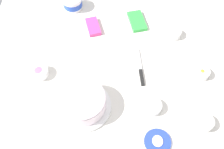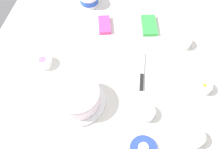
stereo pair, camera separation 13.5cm
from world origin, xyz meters
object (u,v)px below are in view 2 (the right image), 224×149
at_px(frosting_tub_lid, 143,148).
at_px(candy_box_upper, 149,25).
at_px(frosted_cake, 77,97).
at_px(sprinkle_bowl_orange, 204,87).
at_px(spreading_knife, 142,74).
at_px(candy_box_lower, 104,25).
at_px(sprinkle_bowl_pink, 43,61).
at_px(paper_napkin, 206,62).
at_px(sprinkle_bowl_green, 195,138).
at_px(sprinkle_bowl_yellow, 183,42).
at_px(sprinkle_bowl_blue, 145,113).

height_order(frosting_tub_lid, candy_box_upper, candy_box_upper).
bearing_deg(frosted_cake, sprinkle_bowl_orange, -71.78).
xyz_separation_m(frosted_cake, sprinkle_bowl_orange, (0.19, -0.59, -0.03)).
height_order(spreading_knife, candy_box_lower, candy_box_lower).
bearing_deg(sprinkle_bowl_pink, candy_box_upper, -53.34).
bearing_deg(candy_box_lower, paper_napkin, -120.10).
bearing_deg(paper_napkin, frosting_tub_lid, 153.74).
relative_size(spreading_knife, sprinkle_bowl_pink, 2.52).
relative_size(spreading_knife, sprinkle_bowl_green, 2.80).
bearing_deg(frosted_cake, sprinkle_bowl_pink, 53.17).
bearing_deg(spreading_knife, frosting_tub_lid, -170.73).
xyz_separation_m(frosting_tub_lid, paper_napkin, (0.52, -0.26, -0.00)).
height_order(sprinkle_bowl_pink, candy_box_lower, sprinkle_bowl_pink).
relative_size(sprinkle_bowl_pink, sprinkle_bowl_yellow, 1.09).
relative_size(sprinkle_bowl_pink, candy_box_upper, 0.61).
bearing_deg(sprinkle_bowl_orange, sprinkle_bowl_yellow, 23.60).
xyz_separation_m(frosting_tub_lid, sprinkle_bowl_green, (0.09, -0.21, 0.01)).
distance_m(sprinkle_bowl_blue, sprinkle_bowl_orange, 0.33).
xyz_separation_m(sprinkle_bowl_pink, sprinkle_bowl_blue, (-0.18, -0.56, -0.00)).
bearing_deg(sprinkle_bowl_orange, sprinkle_bowl_green, 173.10).
height_order(sprinkle_bowl_yellow, candy_box_upper, sprinkle_bowl_yellow).
bearing_deg(paper_napkin, sprinkle_bowl_yellow, 52.33).
distance_m(sprinkle_bowl_blue, candy_box_upper, 0.56).
xyz_separation_m(spreading_knife, candy_box_lower, (0.29, 0.26, 0.01)).
bearing_deg(sprinkle_bowl_blue, sprinkle_bowl_pink, 72.26).
height_order(frosted_cake, sprinkle_bowl_orange, frosted_cake).
xyz_separation_m(frosted_cake, candy_box_lower, (0.51, -0.02, -0.04)).
distance_m(frosting_tub_lid, candy_box_upper, 0.72).
xyz_separation_m(spreading_knife, sprinkle_bowl_blue, (-0.22, -0.05, 0.01)).
distance_m(spreading_knife, sprinkle_bowl_green, 0.40).
bearing_deg(sprinkle_bowl_pink, candy_box_lower, -37.83).
relative_size(frosting_tub_lid, candy_box_upper, 0.78).
relative_size(frosted_cake, sprinkle_bowl_yellow, 3.08).
xyz_separation_m(spreading_knife, sprinkle_bowl_orange, (-0.02, -0.31, 0.02)).
distance_m(frosting_tub_lid, sprinkle_bowl_pink, 0.67).
distance_m(frosted_cake, sprinkle_bowl_green, 0.56).
distance_m(spreading_knife, sprinkle_bowl_orange, 0.31).
bearing_deg(sprinkle_bowl_blue, candy_box_lower, 31.16).
bearing_deg(frosted_cake, sprinkle_bowl_green, -97.99).
xyz_separation_m(frosting_tub_lid, candy_box_lower, (0.67, 0.32, 0.01)).
distance_m(sprinkle_bowl_orange, candy_box_upper, 0.48).
relative_size(sprinkle_bowl_pink, sprinkle_bowl_blue, 1.03).
height_order(sprinkle_bowl_blue, candy_box_lower, sprinkle_bowl_blue).
relative_size(spreading_knife, candy_box_lower, 1.79).
distance_m(sprinkle_bowl_yellow, candy_box_lower, 0.46).
distance_m(spreading_knife, sprinkle_bowl_pink, 0.52).
bearing_deg(sprinkle_bowl_yellow, sprinkle_bowl_pink, 111.62).
xyz_separation_m(sprinkle_bowl_yellow, sprinkle_bowl_green, (-0.54, -0.08, -0.00)).
height_order(frosted_cake, candy_box_lower, frosted_cake).
bearing_deg(candy_box_lower, sprinkle_bowl_orange, -134.80).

